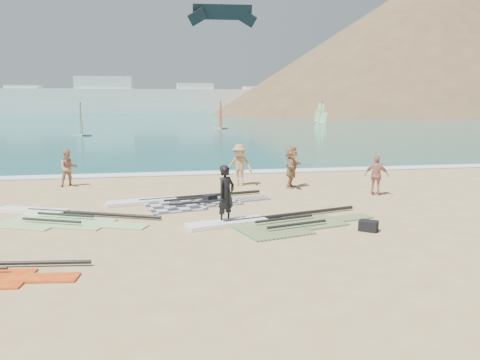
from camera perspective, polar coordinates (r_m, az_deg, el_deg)
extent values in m
plane|color=tan|center=(13.35, 5.17, -6.97)|extent=(300.00, 300.00, 0.00)
cube|color=#0D5C5B|center=(144.43, -8.86, 7.88)|extent=(300.00, 240.00, 0.06)
cube|color=white|center=(25.16, -2.21, 0.85)|extent=(300.00, 1.20, 0.04)
cube|color=white|center=(163.19, -16.18, 9.21)|extent=(160.00, 8.00, 8.00)
cube|color=white|center=(167.58, -24.82, 8.88)|extent=(10.00, 7.00, 9.00)
cube|color=white|center=(163.20, -16.21, 9.91)|extent=(18.00, 7.00, 12.00)
cube|color=white|center=(162.90, -5.49, 9.88)|extent=(12.00, 7.00, 10.00)
cube|color=white|center=(166.83, 3.23, 9.73)|extent=(16.00, 7.00, 9.00)
cube|color=white|center=(172.54, 9.81, 9.93)|extent=(10.00, 7.00, 11.00)
cone|color=brown|center=(167.61, 21.91, 7.52)|extent=(143.00, 143.00, 45.00)
cube|color=#27272A|center=(17.31, -8.07, -3.14)|extent=(2.39, 2.55, 0.04)
cube|color=#27272A|center=(17.81, -2.66, -2.69)|extent=(1.79, 1.71, 0.04)
cube|color=#27272A|center=(18.34, 1.49, -2.33)|extent=(1.42, 0.92, 0.04)
cylinder|color=black|center=(18.60, -4.64, -1.94)|extent=(4.90, 1.22, 0.12)
cylinder|color=black|center=(17.84, -6.04, -2.26)|extent=(2.03, 0.54, 0.09)
cylinder|color=black|center=(17.13, -5.30, -2.74)|extent=(2.03, 0.54, 0.09)
cube|color=white|center=(18.02, -11.88, -2.61)|extent=(2.70, 1.26, 0.12)
cube|color=#63D130|center=(16.38, -23.36, -4.55)|extent=(2.58, 2.70, 0.04)
cube|color=#63D130|center=(15.45, -18.27, -5.06)|extent=(1.90, 1.85, 0.04)
cube|color=#63D130|center=(14.80, -13.68, -5.48)|extent=(1.42, 1.08, 0.04)
cylinder|color=black|center=(16.39, -17.52, -3.92)|extent=(4.53, 2.02, 0.12)
cylinder|color=black|center=(16.23, -20.51, -3.99)|extent=(1.88, 0.87, 0.08)
cylinder|color=black|center=(15.63, -22.00, -4.58)|extent=(1.88, 0.87, 0.08)
cube|color=white|center=(17.68, -24.05, -3.48)|extent=(2.61, 1.63, 0.12)
cube|color=orange|center=(14.15, 3.57, -5.92)|extent=(2.42, 2.57, 0.04)
cube|color=orange|center=(15.03, 9.34, -5.11)|extent=(1.81, 1.74, 0.04)
cube|color=orange|center=(15.84, 13.51, -4.49)|extent=(1.41, 0.96, 0.04)
cylinder|color=black|center=(15.62, 6.36, -4.18)|extent=(4.79, 1.40, 0.12)
cylinder|color=black|center=(14.79, 5.43, -4.70)|extent=(1.99, 0.61, 0.09)
cylinder|color=black|center=(14.17, 6.98, -5.36)|extent=(1.99, 0.61, 0.09)
cube|color=white|center=(14.56, -1.61, -5.29)|extent=(2.67, 1.34, 0.12)
cube|color=red|center=(11.48, -27.24, -10.69)|extent=(1.35, 1.27, 0.04)
cube|color=red|center=(11.07, -21.81, -11.03)|extent=(1.10, 0.65, 0.04)
cylinder|color=black|center=(12.23, -26.90, -9.05)|extent=(3.98, 0.59, 0.10)
cube|color=black|center=(17.78, -3.68, -2.30)|extent=(0.58, 0.56, 0.30)
cube|color=black|center=(14.39, 15.38, -5.41)|extent=(0.64, 0.62, 0.32)
imported|color=black|center=(14.57, -1.70, -1.80)|extent=(0.80, 0.77, 1.85)
imported|color=tan|center=(22.41, -20.19, 1.36)|extent=(0.98, 0.87, 1.66)
imported|color=tan|center=(21.25, -0.08, 1.85)|extent=(1.41, 1.18, 1.90)
imported|color=tan|center=(19.85, 16.31, 0.54)|extent=(1.01, 0.88, 1.64)
imported|color=#A37751|center=(20.84, 6.29, 1.59)|extent=(1.29, 1.79, 1.86)
cube|color=white|center=(55.34, -18.73, 5.17)|extent=(2.17, 1.11, 0.12)
cube|color=#E44F04|center=(55.28, -18.79, 6.22)|extent=(0.70, 2.49, 2.27)
cube|color=#E44F04|center=(55.23, -18.88, 7.84)|extent=(0.42, 1.41, 1.58)
cylinder|color=black|center=(55.25, -18.84, 7.12)|extent=(0.26, 0.72, 3.61)
cube|color=white|center=(66.85, -2.37, 6.32)|extent=(2.25, 0.69, 0.13)
cube|color=red|center=(66.80, -2.37, 7.25)|extent=(0.11, 2.74, 2.44)
cube|color=red|center=(66.75, -2.38, 8.69)|extent=(0.09, 1.54, 1.69)
cylinder|color=black|center=(66.77, -2.38, 8.05)|extent=(0.11, 0.77, 3.87)
cube|color=white|center=(82.95, 9.80, 6.80)|extent=(2.12, 1.85, 0.13)
cube|color=#81D02F|center=(82.91, 9.82, 7.54)|extent=(1.70, 2.15, 2.39)
cube|color=#81D02F|center=(82.87, 9.86, 8.68)|extent=(0.98, 1.23, 1.66)
cylinder|color=black|center=(82.89, 9.84, 8.17)|extent=(0.54, 0.65, 3.79)
cube|color=black|center=(63.82, -2.15, 19.79)|extent=(7.65, 1.57, 1.83)
cube|color=black|center=(63.59, -5.25, 19.16)|extent=(2.63, 0.87, 2.33)
cube|color=black|center=(63.97, 0.94, 19.13)|extent=(2.55, 0.98, 2.33)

